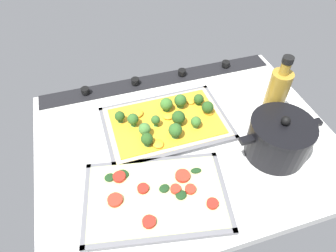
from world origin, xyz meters
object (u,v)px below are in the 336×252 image
Objects in this scene: baking_tray_front at (166,124)px; oil_bottle at (276,98)px; veggie_pizza_back at (156,195)px; cooking_pot at (279,138)px; baking_tray_back at (156,197)px; broccoli_pizza at (167,120)px.

baking_tray_front is 1.63× the size of oil_bottle.
cooking_pot is (-35.24, -4.08, 4.58)cm from veggie_pizza_back.
baking_tray_front is at bearing -112.64° from baking_tray_back.
oil_bottle reaches higher than broccoli_pizza.
baking_tray_front is 32.83cm from oil_bottle.
cooking_pot is (-25.34, 18.66, 3.42)cm from broccoli_pizza.
veggie_pizza_back is 43.73cm from oil_bottle.
cooking_pot is at bearing -173.40° from veggie_pizza_back.
oil_bottle is at bearing -113.87° from cooking_pot.
oil_bottle is (-4.90, -11.08, 3.84)cm from cooking_pot.
baking_tray_back is at bearing 20.87° from oil_bottle.
veggie_pizza_back is at bearing 67.35° from baking_tray_front.
cooking_pot reaches higher than baking_tray_back.
broccoli_pizza reaches higher than baking_tray_front.
cooking_pot reaches higher than baking_tray_front.
cooking_pot is at bearing 143.59° from baking_tray_front.
oil_bottle is (-40.14, -15.16, 8.42)cm from veggie_pizza_back.
baking_tray_back is 0.73cm from veggie_pizza_back.
broccoli_pizza is 1.52× the size of oil_bottle.
cooking_pot is at bearing 143.64° from broccoli_pizza.
baking_tray_front is 32.30cm from cooking_pot.
baking_tray_back is 1.63× the size of cooking_pot.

